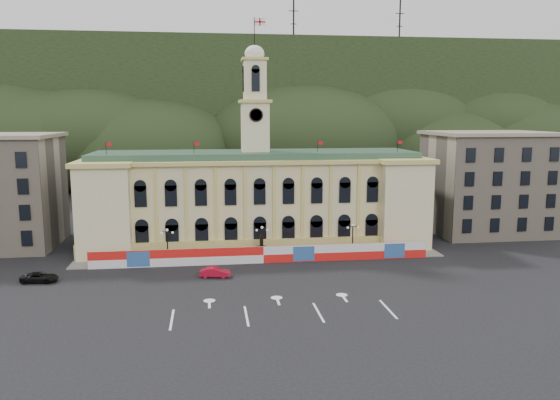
{
  "coord_description": "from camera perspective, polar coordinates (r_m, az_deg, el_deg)",
  "views": [
    {
      "loc": [
        -7.78,
        -62.68,
        21.77
      ],
      "look_at": [
        2.85,
        18.0,
        8.9
      ],
      "focal_mm": 35.0,
      "sensor_mm": 36.0,
      "label": 1
    }
  ],
  "objects": [
    {
      "name": "ground",
      "position": [
        66.81,
        -0.41,
        -10.03
      ],
      "size": [
        260.0,
        260.0,
        0.0
      ],
      "primitive_type": "plane",
      "color": "black",
      "rests_on": "ground"
    },
    {
      "name": "lane_markings",
      "position": [
        62.14,
        0.17,
        -11.52
      ],
      "size": [
        26.0,
        10.0,
        0.02
      ],
      "primitive_type": null,
      "color": "white",
      "rests_on": "ground"
    },
    {
      "name": "city_hall",
      "position": [
        91.71,
        -2.55,
        0.24
      ],
      "size": [
        56.2,
        17.6,
        37.1
      ],
      "color": "beige",
      "rests_on": "ground"
    },
    {
      "name": "black_suv",
      "position": [
        78.54,
        -23.84,
        -7.4
      ],
      "size": [
        2.97,
        5.06,
        1.3
      ],
      "primitive_type": "imported",
      "rotation": [
        0.0,
        0.0,
        1.48
      ],
      "color": "black",
      "rests_on": "ground"
    },
    {
      "name": "pavement",
      "position": [
        83.66,
        -1.93,
        -6.05
      ],
      "size": [
        56.0,
        5.5,
        0.16
      ],
      "primitive_type": "cube",
      "color": "slate",
      "rests_on": "ground"
    },
    {
      "name": "lamp_left",
      "position": [
        82.08,
        -11.69,
        -4.37
      ],
      "size": [
        1.96,
        0.44,
        5.15
      ],
      "color": "black",
      "rests_on": "ground"
    },
    {
      "name": "hoarding_fence",
      "position": [
        80.79,
        -1.7,
        -5.73
      ],
      "size": [
        50.0,
        0.44,
        2.5
      ],
      "color": "red",
      "rests_on": "ground"
    },
    {
      "name": "side_building_right",
      "position": [
        107.22,
        20.83,
        1.73
      ],
      "size": [
        21.0,
        17.0,
        18.6
      ],
      "color": "tan",
      "rests_on": "ground"
    },
    {
      "name": "hill_ridge",
      "position": [
        184.85,
        -5.14,
        8.24
      ],
      "size": [
        230.0,
        80.0,
        64.0
      ],
      "color": "black",
      "rests_on": "ground"
    },
    {
      "name": "lamp_center",
      "position": [
        82.21,
        -1.89,
        -4.16
      ],
      "size": [
        1.96,
        0.44,
        5.15
      ],
      "color": "black",
      "rests_on": "ground"
    },
    {
      "name": "red_sedan",
      "position": [
        74.59,
        -6.79,
        -7.51
      ],
      "size": [
        2.58,
        4.49,
        1.35
      ],
      "primitive_type": "imported",
      "rotation": [
        0.0,
        0.0,
        1.43
      ],
      "color": "#A80C24",
      "rests_on": "ground"
    },
    {
      "name": "lamp_right",
      "position": [
        84.69,
        7.6,
        -3.85
      ],
      "size": [
        1.96,
        0.44,
        5.15
      ],
      "color": "black",
      "rests_on": "ground"
    },
    {
      "name": "statue",
      "position": [
        83.63,
        -1.95,
        -5.27
      ],
      "size": [
        1.4,
        1.4,
        3.72
      ],
      "color": "#595651",
      "rests_on": "ground"
    }
  ]
}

